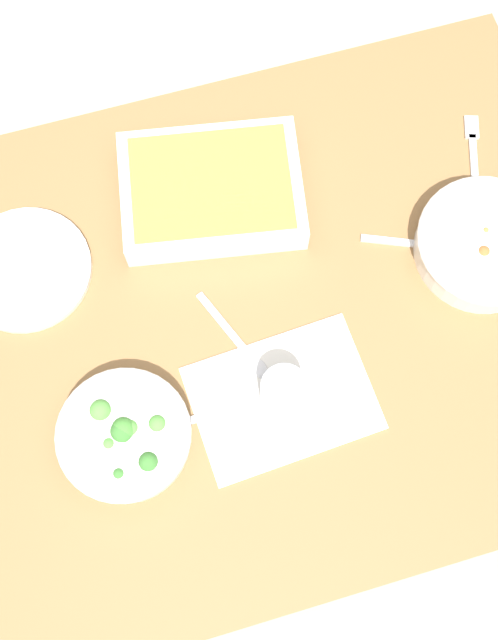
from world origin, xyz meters
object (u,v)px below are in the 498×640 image
Objects in this scene: side_plate at (25,269)px; spoon_by_broccoli at (192,420)px; stew_bowl at (484,244)px; fork_on_table at (473,154)px; broccoli_bowl at (125,436)px; drink_cup at (283,393)px; baking_dish at (210,190)px; spoon_by_stew at (428,245)px; spoon_spare at (242,348)px.

spoon_by_broccoli is (0.20, -0.32, -0.00)m from side_plate.
fork_on_table is at bearing 72.33° from stew_bowl.
broccoli_bowl is at bearing -167.39° from stew_bowl.
stew_bowl is 1.31× the size of spoon_by_broccoli.
broccoli_bowl is 0.11m from spoon_by_broccoli.
drink_cup is (-0.39, -0.15, 0.01)m from stew_bowl.
fork_on_table is at bearing 28.26° from spoon_by_broccoli.
drink_cup is (0.02, -0.37, 0.00)m from baking_dish.
stew_bowl is 0.76m from side_plate.
spoon_by_broccoli is (-0.53, -0.14, -0.03)m from stew_bowl.
baking_dish is (0.23, 0.36, 0.00)m from broccoli_bowl.
spoon_by_stew is at bearing 21.19° from spoon_by_broccoli.
spoon_by_broccoli is at bearing -165.01° from stew_bowl.
drink_cup reaches higher than side_plate.
spoon_by_stew is 0.97× the size of fork_on_table.
side_plate is (-0.35, 0.33, -0.03)m from drink_cup.
broccoli_bowl is at bearing -162.52° from spoon_by_stew.
spoon_by_stew is (0.66, -0.14, -0.00)m from side_plate.
spoon_spare is at bearing -166.12° from spoon_by_stew.
stew_bowl is at bearing 7.03° from spoon_spare.
stew_bowl is at bearing -107.67° from fork_on_table.
broccoli_bowl is (-0.64, -0.14, -0.00)m from stew_bowl.
stew_bowl reaches higher than spoon_by_stew.
stew_bowl is 0.19m from fork_on_table.
spoon_spare is (-0.43, -0.05, -0.03)m from stew_bowl.
broccoli_bowl is at bearing 179.94° from spoon_by_broccoli.
spoon_by_broccoli reaches higher than fork_on_table.
spoon_by_broccoli is at bearing -139.67° from spoon_spare.
fork_on_table is (0.06, 0.17, -0.03)m from stew_bowl.
baking_dish is at bearing 92.74° from drink_cup.
stew_bowl is at bearing -13.50° from side_plate.
stew_bowl reaches higher than side_plate.
baking_dish is 3.92× the size of drink_cup.
baking_dish reaches higher than spoon_by_stew.
spoon_by_stew and spoon_spare have the same top height.
broccoli_bowl is 1.19× the size of fork_on_table.
broccoli_bowl is at bearing 178.75° from drink_cup.
fork_on_table is at bearing -5.41° from baking_dish.
broccoli_bowl reaches higher than spoon_by_broccoli.
baking_dish is at bearing 57.18° from broccoli_bowl.
broccoli_bowl is at bearing -73.15° from side_plate.
spoon_by_stew is 0.36m from spoon_spare.
baking_dish is 1.91× the size of fork_on_table.
stew_bowl and baking_dish have the same top height.
stew_bowl is 2.69× the size of drink_cup.
spoon_by_broccoli is 0.67m from fork_on_table.
spoon_spare is at bearing -172.97° from stew_bowl.
drink_cup reaches higher than spoon_by_stew.
spoon_by_stew is 1.00× the size of spoon_spare.
side_plate is 1.26× the size of fork_on_table.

